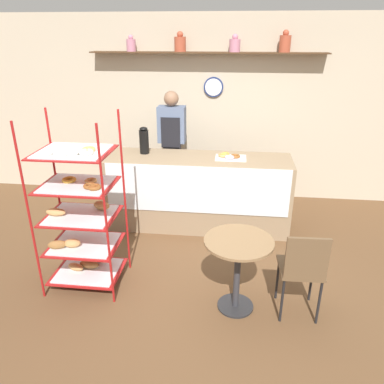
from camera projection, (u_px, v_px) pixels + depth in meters
ground_plane at (187, 276)px, 4.05m from camera, size 14.00×14.00×0.00m
back_wall at (207, 109)px, 5.65m from camera, size 10.00×0.30×2.70m
display_counter at (199, 192)px, 4.97m from camera, size 2.36×0.69×0.96m
pastry_rack at (81, 216)px, 3.67m from camera, size 0.74×0.61×1.77m
person_worker at (172, 147)px, 5.29m from camera, size 0.38×0.23×1.71m
cafe_table at (238, 258)px, 3.39m from camera, size 0.63×0.63×0.74m
cafe_chair at (303, 267)px, 3.27m from camera, size 0.39×0.39×0.89m
coffee_carafe at (144, 141)px, 4.89m from camera, size 0.12×0.12×0.35m
donut_tray_counter at (229, 157)px, 4.76m from camera, size 0.39×0.27×0.05m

